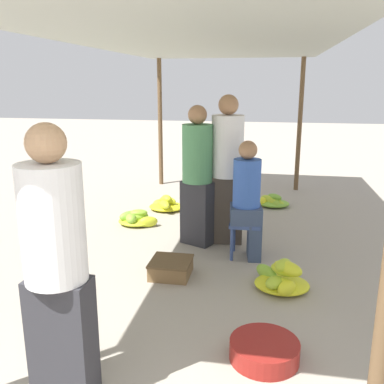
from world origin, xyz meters
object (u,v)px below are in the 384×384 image
object	(u,v)px
vendor_foreground	(56,265)
banana_pile_right_1	(273,202)
banana_pile_left_0	(137,219)
shopper_walking_mid	(227,168)
stool	(245,229)
crate_near	(171,268)
vendor_seated	(248,198)
banana_pile_left_1	(165,205)
basin_black	(264,350)
shopper_walking_far	(197,174)
banana_pile_right_0	(281,279)

from	to	relation	value
vendor_foreground	banana_pile_right_1	distance (m)	4.75
banana_pile_left_0	shopper_walking_mid	xyz separation A→B (m)	(1.27, -0.41, 0.84)
vendor_foreground	stool	distance (m)	2.66
crate_near	shopper_walking_mid	world-z (taller)	shopper_walking_mid
vendor_foreground	vendor_seated	distance (m)	2.61
stool	banana_pile_left_1	world-z (taller)	stool
basin_black	banana_pile_left_0	size ratio (longest dim) A/B	0.85
vendor_seated	crate_near	bearing A→B (deg)	-139.17
stool	shopper_walking_far	distance (m)	0.85
banana_pile_right_0	crate_near	distance (m)	1.10
basin_black	crate_near	world-z (taller)	crate_near
vendor_seated	banana_pile_right_1	bearing A→B (deg)	82.09
banana_pile_right_0	banana_pile_right_1	bearing A→B (deg)	91.55
basin_black	shopper_walking_far	xyz separation A→B (m)	(-0.85, 2.14, 0.79)
vendor_foreground	banana_pile_left_0	distance (m)	3.40
banana_pile_left_1	shopper_walking_mid	size ratio (longest dim) A/B	0.34
basin_black	crate_near	bearing A→B (deg)	128.52
banana_pile_left_1	shopper_walking_mid	distance (m)	1.80
banana_pile_right_1	banana_pile_left_0	bearing A→B (deg)	-145.75
crate_near	shopper_walking_mid	xyz separation A→B (m)	(0.45, 1.06, 0.84)
banana_pile_right_0	crate_near	bearing A→B (deg)	173.88
shopper_walking_far	banana_pile_left_0	bearing A→B (deg)	150.19
banana_pile_left_0	banana_pile_right_0	bearing A→B (deg)	-39.55
banana_pile_left_0	banana_pile_left_1	world-z (taller)	banana_pile_left_1
banana_pile_right_0	crate_near	xyz separation A→B (m)	(-1.09, 0.12, -0.03)
banana_pile_left_1	shopper_walking_mid	xyz separation A→B (m)	(1.06, -1.18, 0.84)
stool	crate_near	xyz separation A→B (m)	(-0.71, -0.63, -0.25)
banana_pile_left_0	stool	bearing A→B (deg)	-28.71
stool	crate_near	world-z (taller)	stool
banana_pile_right_0	vendor_seated	bearing A→B (deg)	116.32
stool	basin_black	size ratio (longest dim) A/B	0.83
banana_pile_left_1	shopper_walking_mid	world-z (taller)	shopper_walking_mid
stool	banana_pile_right_1	size ratio (longest dim) A/B	0.80
basin_black	banana_pile_right_0	world-z (taller)	banana_pile_right_0
basin_black	banana_pile_right_1	world-z (taller)	banana_pile_right_1
vendor_seated	shopper_walking_mid	size ratio (longest dim) A/B	0.74
banana_pile_left_0	basin_black	bearing A→B (deg)	-56.26
stool	banana_pile_left_1	size ratio (longest dim) A/B	0.68
stool	vendor_foreground	bearing A→B (deg)	-111.70
vendor_foreground	crate_near	distance (m)	1.97
banana_pile_right_1	shopper_walking_far	xyz separation A→B (m)	(-0.91, -1.79, 0.79)
vendor_foreground	shopper_walking_mid	bearing A→B (deg)	76.12
basin_black	banana_pile_left_0	bearing A→B (deg)	123.74
banana_pile_left_0	crate_near	xyz separation A→B (m)	(0.83, -1.47, 0.00)
shopper_walking_mid	shopper_walking_far	bearing A→B (deg)	-159.81
vendor_foreground	vendor_seated	bearing A→B (deg)	67.89
vendor_foreground	vendor_seated	size ratio (longest dim) A/B	1.30
stool	basin_black	distance (m)	1.87
vendor_foreground	banana_pile_right_0	size ratio (longest dim) A/B	2.82
vendor_foreground	basin_black	distance (m)	1.57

